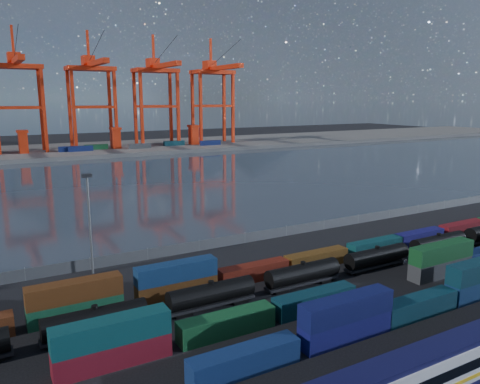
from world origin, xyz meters
TOP-DOWN VIEW (x-y plane):
  - ground at (0.00, 0.00)m, footprint 700.00×700.00m
  - harbor_water at (0.00, 105.00)m, footprint 700.00×700.00m
  - far_quay at (0.00, 210.00)m, footprint 700.00×70.00m
  - distant_mountains at (63.02, 1600.00)m, footprint 2470.00×1100.00m
  - container_row_south at (-13.01, -10.69)m, footprint 140.94×2.55m
  - container_row_mid at (4.06, -2.64)m, footprint 142.48×2.54m
  - container_row_north at (-6.76, 10.65)m, footprint 127.82×2.43m
  - tanker_string at (-10.96, 4.82)m, footprint 121.34×2.76m
  - waterfront_fence at (-0.00, 28.00)m, footprint 160.12×0.12m
  - yard_light_mast at (-30.00, 26.00)m, footprint 1.60×0.40m
  - gantry_cranes at (-7.50, 203.35)m, footprint 198.98×46.04m
  - quay_containers at (-11.00, 195.46)m, footprint 172.58×10.99m
  - straddle_carriers at (-2.50, 200.00)m, footprint 140.00×7.00m

SIDE VIEW (x-z plane):
  - ground at x=0.00m, z-range 0.00..0.00m
  - harbor_water at x=0.00m, z-range 0.01..0.01m
  - far_quay at x=0.00m, z-range 0.00..2.00m
  - waterfront_fence at x=0.00m, z-range -0.10..2.10m
  - container_row_north at x=-6.76m, z-range -0.86..4.32m
  - tanker_string at x=-10.96m, z-range 0.01..3.95m
  - container_row_mid at x=4.06m, z-range -0.61..4.79m
  - container_row_south at x=-13.01m, z-range -0.58..4.86m
  - quay_containers at x=-11.00m, z-range 2.00..4.60m
  - straddle_carriers at x=-2.50m, z-range 2.27..13.37m
  - yard_light_mast at x=-30.00m, z-range 1.00..17.60m
  - gantry_cranes at x=-7.50m, z-range 7.04..69.38m
  - distant_mountains at x=63.02m, z-range -39.71..480.29m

